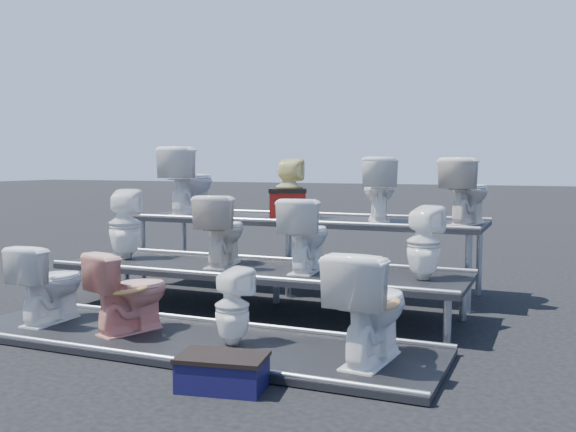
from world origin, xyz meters
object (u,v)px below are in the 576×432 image
at_px(toilet_3, 370,306).
at_px(toilet_11, 467,191).
at_px(toilet_9, 289,188).
at_px(toilet_10, 379,189).
at_px(toilet_0, 50,283).
at_px(red_crate, 288,205).
at_px(toilet_8, 189,181).
at_px(step_stool, 222,374).
at_px(toilet_2, 232,306).
at_px(toilet_1, 130,291).
at_px(toilet_5, 222,230).
at_px(toilet_7, 424,243).
at_px(toilet_4, 125,224).
at_px(toilet_6, 306,235).

bearing_deg(toilet_3, toilet_11, -92.14).
relative_size(toilet_9, toilet_10, 0.99).
distance_m(toilet_0, toilet_10, 3.63).
height_order(toilet_9, red_crate, toilet_9).
height_order(toilet_8, step_stool, toilet_8).
relative_size(toilet_3, toilet_8, 0.96).
relative_size(red_crate, step_stool, 0.75).
relative_size(toilet_2, toilet_8, 0.72).
xyz_separation_m(toilet_9, red_crate, (-0.01, -0.03, -0.21)).
bearing_deg(toilet_8, toilet_0, 89.63).
height_order(toilet_10, step_stool, toilet_10).
xyz_separation_m(toilet_1, step_stool, (1.35, -0.80, -0.31)).
distance_m(toilet_5, toilet_9, 1.37).
bearing_deg(toilet_10, toilet_9, -16.44).
bearing_deg(toilet_7, toilet_2, 63.55).
relative_size(toilet_2, toilet_10, 0.85).
relative_size(toilet_1, toilet_7, 1.05).
bearing_deg(red_crate, toilet_8, 157.00).
distance_m(toilet_4, toilet_7, 3.30).
distance_m(toilet_3, toilet_4, 3.45).
height_order(toilet_7, red_crate, red_crate).
bearing_deg(toilet_3, red_crate, -50.59).
distance_m(toilet_5, toilet_10, 1.89).
bearing_deg(toilet_10, red_crate, -14.99).
bearing_deg(step_stool, toilet_2, 103.35).
xyz_separation_m(toilet_10, red_crate, (-1.11, -0.03, -0.21)).
xyz_separation_m(toilet_5, toilet_10, (1.31, 1.30, 0.39)).
relative_size(toilet_8, toilet_11, 1.20).
height_order(toilet_8, toilet_9, toilet_8).
xyz_separation_m(toilet_8, toilet_10, (2.50, 0.00, -0.07)).
height_order(toilet_1, toilet_4, toilet_4).
bearing_deg(toilet_2, toilet_0, 16.23).
distance_m(toilet_0, toilet_3, 3.04).
xyz_separation_m(toilet_5, step_stool, (1.15, -2.10, -0.73)).
bearing_deg(toilet_6, toilet_5, -4.89).
xyz_separation_m(toilet_0, step_stool, (2.24, -0.80, -0.32)).
bearing_deg(toilet_5, toilet_8, -58.33).
xyz_separation_m(toilet_1, red_crate, (0.40, 2.57, 0.60)).
bearing_deg(toilet_5, toilet_7, 169.28).
distance_m(toilet_9, step_stool, 3.70).
distance_m(toilet_5, step_stool, 2.50).
relative_size(toilet_5, red_crate, 1.73).
relative_size(toilet_6, red_crate, 1.70).
distance_m(toilet_1, toilet_3, 2.15).
bearing_deg(toilet_0, toilet_3, 179.05).
distance_m(toilet_7, toilet_8, 3.55).
bearing_deg(toilet_6, step_stool, 91.01).
height_order(toilet_5, toilet_9, toilet_9).
xyz_separation_m(toilet_0, toilet_11, (3.38, 2.60, 0.80)).
relative_size(toilet_6, toilet_7, 1.07).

